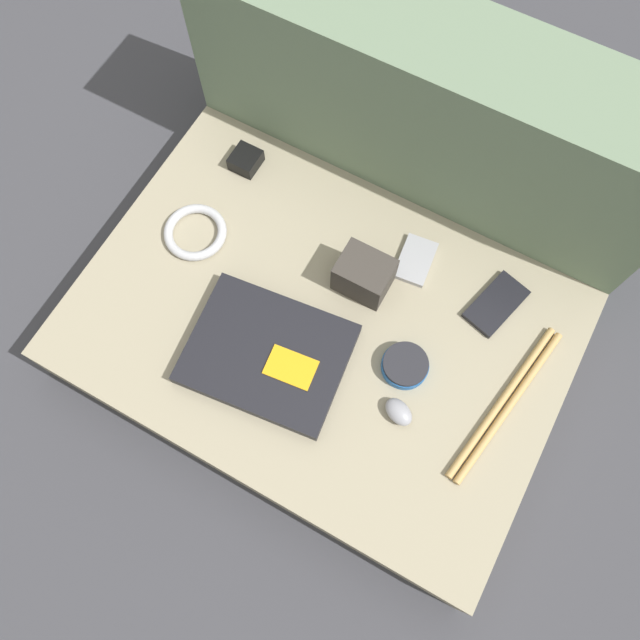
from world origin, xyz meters
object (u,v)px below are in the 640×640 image
(phone_silver, at_px, (496,304))
(speaker_puck, at_px, (404,367))
(computer_mouse, at_px, (399,412))
(charger_brick, at_px, (246,160))
(laptop, at_px, (268,354))
(camera_pouch, at_px, (364,275))
(phone_black, at_px, (415,260))

(phone_silver, bearing_deg, speaker_puck, -101.20)
(computer_mouse, height_order, charger_brick, charger_brick)
(speaker_puck, distance_m, phone_silver, 0.23)
(laptop, xyz_separation_m, phone_silver, (0.33, 0.30, -0.01))
(phone_silver, bearing_deg, laptop, -122.77)
(laptop, xyz_separation_m, speaker_puck, (0.23, 0.10, -0.00))
(speaker_puck, relative_size, phone_silver, 0.62)
(computer_mouse, bearing_deg, laptop, -154.00)
(phone_silver, relative_size, charger_brick, 2.37)
(computer_mouse, distance_m, camera_pouch, 0.27)
(laptop, bearing_deg, charger_brick, 119.85)
(speaker_puck, relative_size, phone_black, 0.83)
(laptop, bearing_deg, phone_silver, 35.35)
(speaker_puck, bearing_deg, phone_silver, 63.82)
(laptop, relative_size, camera_pouch, 3.08)
(phone_black, distance_m, camera_pouch, 0.12)
(charger_brick, bearing_deg, speaker_puck, -26.40)
(laptop, height_order, phone_silver, laptop)
(computer_mouse, distance_m, charger_brick, 0.61)
(laptop, height_order, charger_brick, laptop)
(camera_pouch, xyz_separation_m, charger_brick, (-0.34, 0.12, -0.02))
(speaker_puck, height_order, camera_pouch, camera_pouch)
(computer_mouse, bearing_deg, speaker_puck, 131.12)
(phone_black, bearing_deg, computer_mouse, -76.69)
(laptop, relative_size, speaker_puck, 3.57)
(laptop, distance_m, speaker_puck, 0.26)
(laptop, xyz_separation_m, charger_brick, (-0.26, 0.34, 0.00))
(camera_pouch, bearing_deg, computer_mouse, -48.53)
(computer_mouse, relative_size, camera_pouch, 0.66)
(phone_black, relative_size, charger_brick, 1.79)
(phone_silver, bearing_deg, charger_brick, -168.94)
(laptop, height_order, camera_pouch, camera_pouch)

